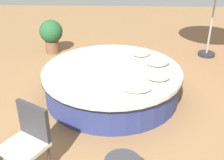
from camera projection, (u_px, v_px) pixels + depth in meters
The scene contains 8 objects.
ground_plane at pixel (112, 95), 5.64m from camera, with size 16.00×16.00×0.00m, color olive.
round_bed at pixel (112, 82), 5.50m from camera, with size 2.70×2.70×0.59m.
throw_pillow_0 at pixel (137, 87), 4.55m from camera, with size 0.49×0.30×0.17m, color silver.
throw_pillow_1 at pixel (158, 76), 4.95m from camera, with size 0.44×0.36×0.14m, color beige.
throw_pillow_2 at pixel (157, 61), 5.45m from camera, with size 0.47×0.35×0.22m, color beige.
throw_pillow_3 at pixel (141, 52), 5.92m from camera, with size 0.42×0.35×0.15m, color beige.
patio_chair at pixel (28, 136), 3.63m from camera, with size 0.70×0.70×0.98m.
planter at pixel (51, 34), 7.46m from camera, with size 0.61×0.61×0.91m.
Camera 1 is at (-0.17, 4.85, 2.88)m, focal length 44.77 mm.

